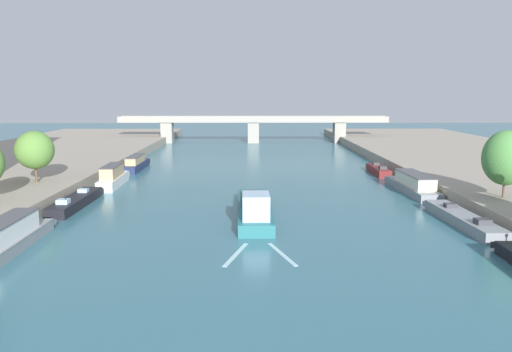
{
  "coord_description": "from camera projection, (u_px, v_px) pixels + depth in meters",
  "views": [
    {
      "loc": [
        -0.52,
        -16.62,
        12.51
      ],
      "look_at": [
        0.0,
        40.09,
        3.25
      ],
      "focal_mm": 35.72,
      "sensor_mm": 36.0,
      "label": 1
    }
  ],
  "objects": [
    {
      "name": "moored_boat_right_midway",
      "position": [
        413.0,
        184.0,
        64.62
      ],
      "size": [
        3.28,
        14.78,
        2.53
      ],
      "color": "gray",
      "rests_on": "ground"
    },
    {
      "name": "moored_boat_left_near",
      "position": [
        113.0,
        177.0,
        69.27
      ],
      "size": [
        2.52,
        11.43,
        2.92
      ],
      "color": "silver",
      "rests_on": "ground"
    },
    {
      "name": "moored_boat_right_lone",
      "position": [
        378.0,
        170.0,
        79.64
      ],
      "size": [
        2.07,
        10.03,
        2.24
      ],
      "color": "maroon",
      "rests_on": "ground"
    },
    {
      "name": "tree_right_third",
      "position": [
        506.0,
        158.0,
        52.68
      ],
      "size": [
        4.78,
        4.78,
        7.06
      ],
      "color": "brown",
      "rests_on": "quay_right"
    },
    {
      "name": "moored_boat_left_end",
      "position": [
        76.0,
        201.0,
        56.76
      ],
      "size": [
        2.33,
        13.48,
        2.22
      ],
      "color": "black",
      "rests_on": "ground"
    },
    {
      "name": "moored_boat_right_upstream",
      "position": [
        462.0,
        219.0,
        49.0
      ],
      "size": [
        2.88,
        14.42,
        2.16
      ],
      "color": "gray",
      "rests_on": "ground"
    },
    {
      "name": "bridge_far",
      "position": [
        253.0,
        126.0,
        129.03
      ],
      "size": [
        67.75,
        4.4,
        6.73
      ],
      "color": "gray",
      "rests_on": "ground"
    },
    {
      "name": "moored_boat_left_far",
      "position": [
        136.0,
        164.0,
        83.97
      ],
      "size": [
        2.16,
        12.23,
        2.39
      ],
      "color": "#1E284C",
      "rests_on": "ground"
    },
    {
      "name": "moored_boat_left_midway",
      "position": [
        11.0,
        235.0,
        41.26
      ],
      "size": [
        2.77,
        13.0,
        2.62
      ],
      "color": "gray",
      "rests_on": "ground"
    },
    {
      "name": "tree_left_midway",
      "position": [
        35.0,
        150.0,
        61.98
      ],
      "size": [
        4.6,
        4.6,
        6.3
      ],
      "color": "brown",
      "rests_on": "quay_left"
    },
    {
      "name": "barge_midriver",
      "position": [
        255.0,
        208.0,
        51.56
      ],
      "size": [
        3.64,
        17.97,
        3.45
      ],
      "color": "#23666B",
      "rests_on": "ground"
    },
    {
      "name": "wake_behind_barge",
      "position": [
        259.0,
        254.0,
        39.93
      ],
      "size": [
        5.6,
        5.93,
        0.03
      ],
      "color": "#A5D1DB",
      "rests_on": "ground"
    }
  ]
}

